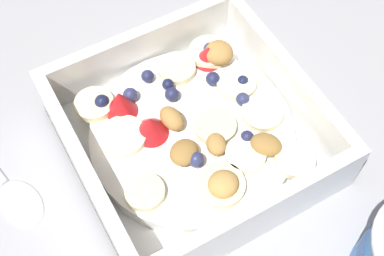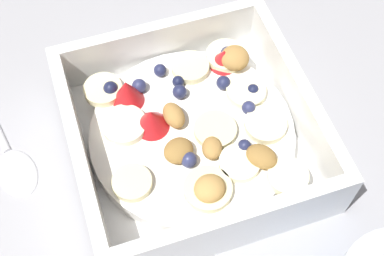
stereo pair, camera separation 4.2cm
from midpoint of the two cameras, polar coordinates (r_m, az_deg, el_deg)
ground_plane at (r=0.45m, az=-2.21°, el=-0.92°), size 2.40×2.40×0.00m
fruit_bowl at (r=0.43m, az=-2.80°, el=-0.76°), size 0.19×0.19×0.06m
spoon at (r=0.46m, az=-22.46°, el=-5.38°), size 0.05×0.17×0.01m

